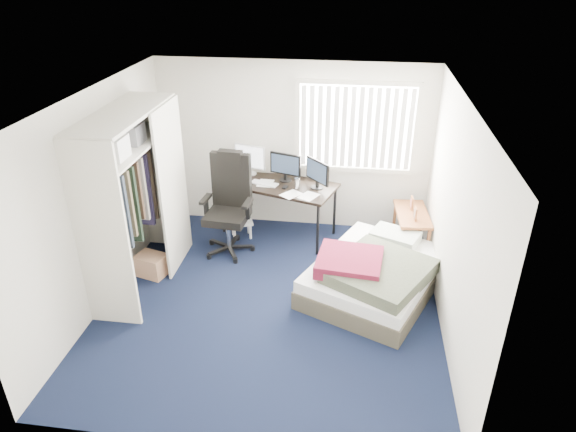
% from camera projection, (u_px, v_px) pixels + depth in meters
% --- Properties ---
extents(ground, '(4.20, 4.20, 0.00)m').
position_uv_depth(ground, '(271.00, 302.00, 6.27)').
color(ground, black).
rests_on(ground, ground).
extents(room_shell, '(4.20, 4.20, 4.20)m').
position_uv_depth(room_shell, '(269.00, 189.00, 5.57)').
color(room_shell, silver).
rests_on(room_shell, ground).
extents(window_assembly, '(1.72, 0.09, 1.32)m').
position_uv_depth(window_assembly, '(356.00, 128.00, 7.22)').
color(window_assembly, white).
rests_on(window_assembly, ground).
extents(closet, '(0.64, 1.84, 2.22)m').
position_uv_depth(closet, '(134.00, 184.00, 6.08)').
color(closet, beige).
rests_on(closet, ground).
extents(desk, '(1.81, 1.24, 1.28)m').
position_uv_depth(desk, '(279.00, 181.00, 7.44)').
color(desk, black).
rests_on(desk, ground).
extents(office_chair, '(0.72, 0.72, 1.42)m').
position_uv_depth(office_chair, '(229.00, 214.00, 7.16)').
color(office_chair, black).
rests_on(office_chair, ground).
extents(footstool, '(0.39, 0.36, 0.26)m').
position_uv_depth(footstool, '(241.00, 225.00, 7.60)').
color(footstool, white).
rests_on(footstool, ground).
extents(nightstand, '(0.49, 0.88, 0.77)m').
position_uv_depth(nightstand, '(412.00, 217.00, 7.13)').
color(nightstand, brown).
rests_on(nightstand, ground).
extents(bed, '(1.97, 2.20, 0.60)m').
position_uv_depth(bed, '(374.00, 274.00, 6.34)').
color(bed, '#433E30').
rests_on(bed, ground).
extents(pine_box, '(0.44, 0.38, 0.29)m').
position_uv_depth(pine_box, '(152.00, 265.00, 6.74)').
color(pine_box, tan).
rests_on(pine_box, ground).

